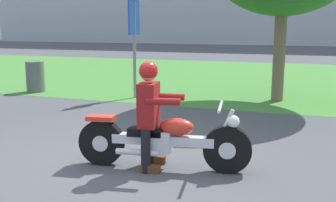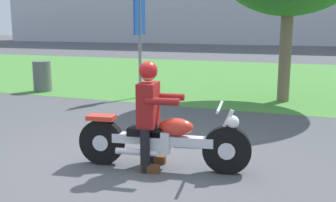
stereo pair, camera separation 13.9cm
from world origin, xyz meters
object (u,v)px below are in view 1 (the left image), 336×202
motorcycle_lead (163,140)px  sign_banner (134,30)px  trash_can (35,77)px  rider_lead (150,107)px

motorcycle_lead → sign_banner: bearing=109.3°
motorcycle_lead → trash_can: 7.11m
motorcycle_lead → rider_lead: bearing=179.1°
motorcycle_lead → trash_can: size_ratio=2.63×
sign_banner → rider_lead: bearing=-63.4°
motorcycle_lead → rider_lead: 0.46m
rider_lead → trash_can: bearing=130.4°
rider_lead → sign_banner: size_ratio=0.53×
rider_lead → sign_banner: 5.27m
trash_can → sign_banner: (3.00, 0.10, 1.30)m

